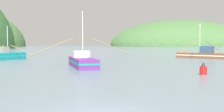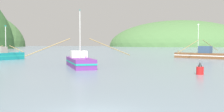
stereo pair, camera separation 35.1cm
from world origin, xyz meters
The scene contains 5 objects.
hill_mid_left centered at (68.90, 259.46, 0.00)m, with size 141.09×112.87×51.64m, color #47703D.
fishing_boat_purple centered at (-3.54, 24.74, 0.75)m, with size 13.80×10.20×7.75m.
fishing_boat_brown centered at (19.85, 45.59, 0.80)m, with size 13.47×15.09×7.36m.
fishing_boat_teal centered at (-19.87, 40.63, 0.86)m, with size 8.91×6.90×6.68m.
channel_buoy centered at (9.91, 15.81, 0.53)m, with size 0.74×0.74×1.31m.
Camera 2 is at (0.84, -11.98, 3.24)m, focal length 43.45 mm.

